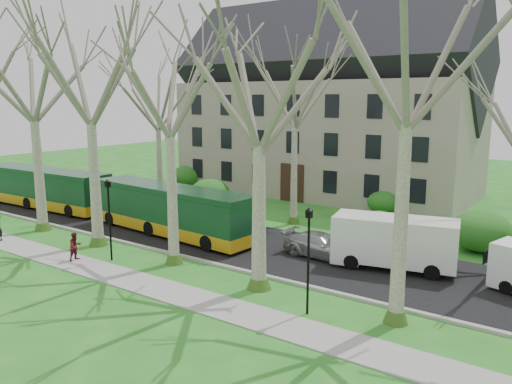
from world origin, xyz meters
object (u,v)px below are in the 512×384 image
Objects in this scene: sedan at (322,246)px; bus_lead at (46,188)px; van_a at (394,243)px; bus_follow at (170,209)px; pedestrian_b at (75,246)px.

bus_lead is at bearing 97.17° from sedan.
bus_lead is 23.90m from sedan.
bus_lead is 27.71m from van_a.
bus_follow reaches higher than pedestrian_b.
van_a is at bearing -78.76° from sedan.
van_a reaches higher than pedestrian_b.
bus_follow is (13.70, -0.08, 0.00)m from bus_lead.
bus_lead is 14.94m from pedestrian_b.
pedestrian_b is at bearing -89.10° from bus_follow.
bus_follow is at bearing -2.48° from bus_lead.
van_a is (13.97, 1.66, -0.27)m from bus_follow.
pedestrian_b is (13.26, -6.83, -0.82)m from bus_lead.
sedan is 0.74× the size of van_a.
bus_follow reaches higher than bus_lead.
sedan is at bearing 174.84° from van_a.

